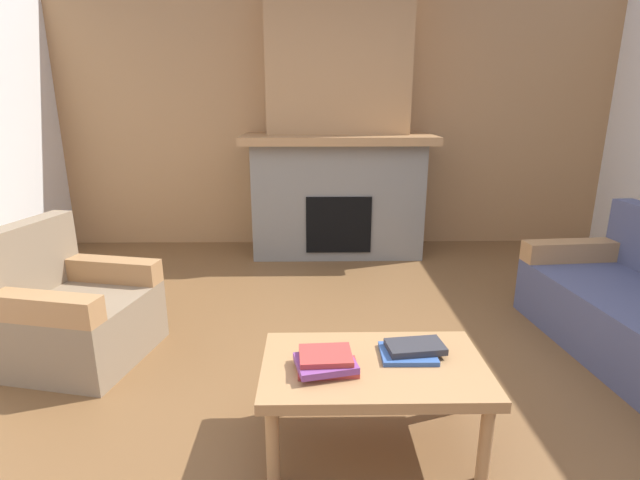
% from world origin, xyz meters
% --- Properties ---
extents(ground, '(9.00, 9.00, 0.00)m').
position_xyz_m(ground, '(0.00, 0.00, 0.00)').
color(ground, brown).
extents(wall_back_wood_panel, '(6.00, 0.12, 2.70)m').
position_xyz_m(wall_back_wood_panel, '(0.00, 3.00, 1.35)').
color(wall_back_wood_panel, '#A87A4C').
rests_on(wall_back_wood_panel, ground).
extents(fireplace, '(1.90, 0.82, 2.70)m').
position_xyz_m(fireplace, '(0.00, 2.62, 1.16)').
color(fireplace, gray).
rests_on(fireplace, ground).
extents(armchair, '(0.90, 0.90, 0.85)m').
position_xyz_m(armchair, '(-1.75, 0.41, 0.29)').
color(armchair, '#847056').
rests_on(armchair, ground).
extents(coffee_table, '(1.00, 0.60, 0.43)m').
position_xyz_m(coffee_table, '(0.01, -0.44, 0.38)').
color(coffee_table, '#A87A4C').
rests_on(coffee_table, ground).
extents(book_stack_near_edge, '(0.29, 0.25, 0.08)m').
position_xyz_m(book_stack_near_edge, '(-0.20, -0.49, 0.47)').
color(book_stack_near_edge, '#B23833').
rests_on(book_stack_near_edge, coffee_table).
extents(book_stack_center, '(0.30, 0.21, 0.05)m').
position_xyz_m(book_stack_center, '(0.20, -0.37, 0.45)').
color(book_stack_center, '#335699').
rests_on(book_stack_center, coffee_table).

